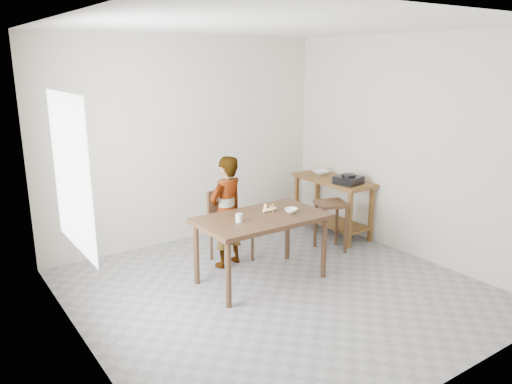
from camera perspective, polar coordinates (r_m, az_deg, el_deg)
floor at (r=5.47m, az=2.44°, el=-11.29°), size 4.00×4.00×0.04m
ceiling at (r=4.91m, az=2.81°, el=18.72°), size 4.00×4.00×0.04m
wall_back at (r=6.70m, az=-7.97°, el=5.84°), size 4.00×0.04×2.70m
wall_front at (r=3.67m, az=22.11°, el=-2.73°), size 4.00×0.04×2.70m
wall_left at (r=4.14m, az=-20.19°, el=-0.61°), size 0.04×4.00×2.70m
wall_right at (r=6.42m, az=17.14°, el=4.92°), size 0.04×4.00×2.70m
window_pane at (r=4.31m, az=-20.43°, el=2.00°), size 0.02×1.10×1.30m
dining_table at (r=5.53m, az=0.60°, el=-6.49°), size 1.40×0.80×0.75m
prep_counter at (r=7.07m, az=8.70°, el=-1.61°), size 0.50×1.20×0.80m
child at (r=5.85m, az=-3.39°, el=-2.28°), size 0.55×0.43×1.33m
dining_chair at (r=6.05m, az=-2.81°, el=-3.97°), size 0.46×0.46×0.87m
stool at (r=6.49m, az=8.50°, el=-3.87°), size 0.47×0.47×0.64m
glass_tumbler at (r=5.21m, az=-1.96°, el=-2.96°), size 0.07×0.07×0.09m
small_bowl at (r=5.54m, az=4.02°, el=-2.11°), size 0.17×0.17×0.05m
banana at (r=5.55m, az=1.56°, el=-1.98°), size 0.19×0.15×0.06m
serving_bowl at (r=7.18m, az=7.42°, el=2.21°), size 0.24×0.24×0.06m
gas_burner at (r=6.70m, az=10.52°, el=1.36°), size 0.35×0.35×0.10m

